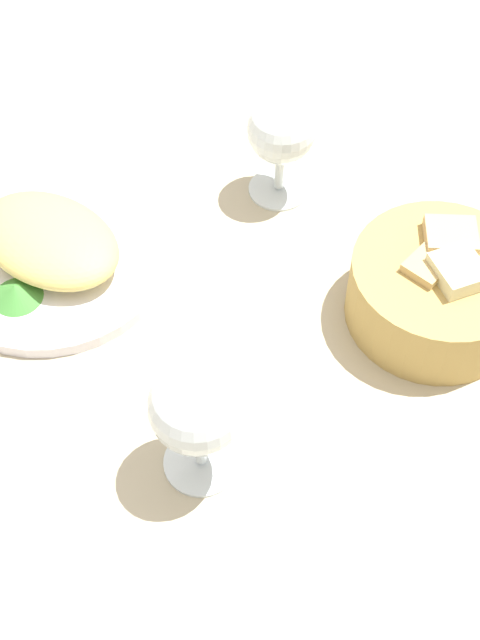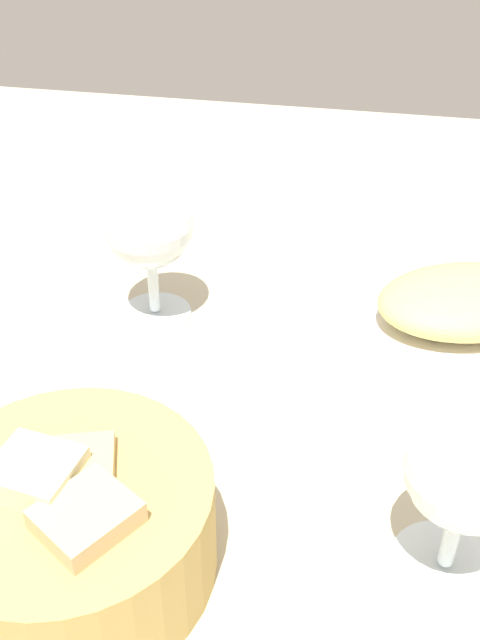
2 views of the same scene
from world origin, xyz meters
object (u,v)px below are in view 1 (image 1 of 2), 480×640
at_px(bread_basket, 438,288).
at_px(wine_glass_near, 197,410).
at_px(plate, 54,258).
at_px(wine_glass_far, 281,134).

xyz_separation_m(bread_basket, wine_glass_near, (0.04, -0.28, 0.05)).
distance_m(plate, wine_glass_far, 0.27).
distance_m(plate, wine_glass_near, 0.29).
height_order(plate, bread_basket, bread_basket).
bearing_deg(wine_glass_far, bread_basket, 11.58).
bearing_deg(bread_basket, plate, -128.58).
relative_size(bread_basket, wine_glass_far, 1.40).
xyz_separation_m(wine_glass_near, wine_glass_far, (-0.26, 0.23, -0.01)).
relative_size(wine_glass_near, wine_glass_far, 1.10).
height_order(plate, wine_glass_far, wine_glass_far).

